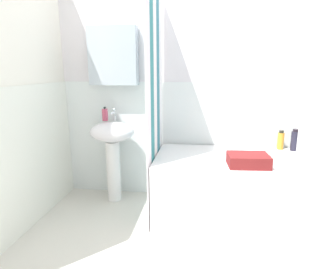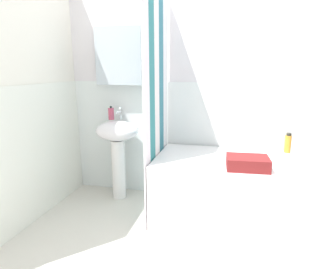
{
  "view_description": "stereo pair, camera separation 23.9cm",
  "coord_description": "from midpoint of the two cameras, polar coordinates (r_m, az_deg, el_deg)",
  "views": [
    {
      "loc": [
        -0.09,
        -1.58,
        1.33
      ],
      "look_at": [
        -0.39,
        0.73,
        0.78
      ],
      "focal_mm": 30.08,
      "sensor_mm": 36.0,
      "label": 1
    },
    {
      "loc": [
        0.15,
        -1.54,
        1.33
      ],
      "look_at": [
        -0.39,
        0.73,
        0.78
      ],
      "focal_mm": 30.08,
      "sensor_mm": 36.0,
      "label": 2
    }
  ],
  "objects": [
    {
      "name": "shower_curtain",
      "position": [
        2.49,
        -5.43,
        5.54
      ],
      "size": [
        0.01,
        0.75,
        2.0
      ],
      "color": "white",
      "rests_on": "ground_plane"
    },
    {
      "name": "bathtub",
      "position": [
        2.64,
        13.03,
        -10.49
      ],
      "size": [
        1.62,
        0.75,
        0.57
      ],
      "primitive_type": "cube",
      "color": "white",
      "rests_on": "ground_plane"
    },
    {
      "name": "wall_back_tiled",
      "position": [
        2.84,
        5.6,
        9.25
      ],
      "size": [
        3.6,
        0.18,
        2.4
      ],
      "color": "silver",
      "rests_on": "ground_plane"
    },
    {
      "name": "faucet",
      "position": [
        2.9,
        -13.3,
        3.94
      ],
      "size": [
        0.03,
        0.12,
        0.12
      ],
      "color": "silver",
      "rests_on": "sink"
    },
    {
      "name": "soap_dispenser",
      "position": [
        2.91,
        -14.98,
        3.9
      ],
      "size": [
        0.06,
        0.06,
        0.14
      ],
      "color": "#C74B66",
      "rests_on": "sink"
    },
    {
      "name": "body_wash_bottle",
      "position": [
        2.87,
        22.12,
        -1.16
      ],
      "size": [
        0.07,
        0.07,
        0.21
      ],
      "color": "#262536",
      "rests_on": "bathtub"
    },
    {
      "name": "sink",
      "position": [
        2.88,
        -13.58,
        -1.83
      ],
      "size": [
        0.44,
        0.34,
        0.82
      ],
      "color": "white",
      "rests_on": "ground_plane"
    },
    {
      "name": "towel_folded",
      "position": [
        2.31,
        13.13,
        -5.13
      ],
      "size": [
        0.34,
        0.25,
        0.1
      ],
      "primitive_type": "cube",
      "rotation": [
        0.0,
        0.0,
        0.07
      ],
      "color": "maroon",
      "rests_on": "bathtub"
    },
    {
      "name": "shampoo_bottle",
      "position": [
        2.96,
        26.74,
        -1.38
      ],
      "size": [
        0.05,
        0.05,
        0.19
      ],
      "color": "#C3486B",
      "rests_on": "bathtub"
    },
    {
      "name": "lotion_bottle",
      "position": [
        2.88,
        19.69,
        -1.17
      ],
      "size": [
        0.06,
        0.06,
        0.18
      ],
      "color": "orange",
      "rests_on": "bathtub"
    },
    {
      "name": "conditioner_bottle",
      "position": [
        2.91,
        24.38,
        -1.58
      ],
      "size": [
        0.06,
        0.06,
        0.17
      ],
      "color": "#277452",
      "rests_on": "bathtub"
    },
    {
      "name": "wall_left_tiled",
      "position": [
        2.5,
        -32.72,
        6.24
      ],
      "size": [
        0.07,
        1.81,
        2.4
      ],
      "color": "white",
      "rests_on": "ground_plane"
    }
  ]
}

